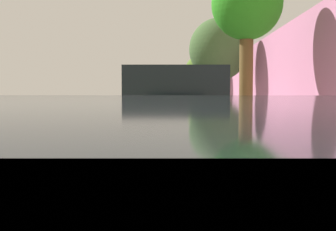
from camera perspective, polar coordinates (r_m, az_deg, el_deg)
ground at (r=18.70m, az=-1.68°, el=-1.27°), size 71.64×71.64×0.00m
sidewalk at (r=18.87m, az=10.27°, el=-1.06°), size 3.14×44.77×0.14m
curb_edge at (r=18.70m, az=5.27°, el=-1.06°), size 0.16×44.77×0.14m
lane_stripe_centre at (r=18.91m, az=-11.69°, el=-1.27°), size 0.14×44.20×0.01m
lane_stripe_bike_edge at (r=18.67m, az=0.76°, el=-1.26°), size 0.12×44.77×0.01m
building_facade at (r=19.17m, az=15.74°, el=5.15°), size 0.50×44.77×4.30m
parked_pickup_green_second at (r=6.53m, az=1.09°, el=-2.15°), size 2.13×5.35×1.95m
parked_suv_black_mid at (r=15.17m, az=1.85°, el=1.52°), size 2.12×4.77×1.99m
parked_suv_white_far at (r=23.41m, az=1.78°, el=2.20°), size 2.02×4.73×1.99m
parked_sedan_silver_farthest at (r=36.97m, az=2.13°, el=2.23°), size 2.06×4.51×1.52m
bicycle_at_curb at (r=10.91m, az=5.27°, el=-2.76°), size 1.20×1.29×0.73m
cyclist_with_backpack at (r=10.41m, az=6.65°, el=1.11°), size 0.52×0.55×1.81m
street_tree_mid_block at (r=14.08m, az=10.83°, el=14.48°), size 2.30×2.30×5.43m
street_tree_far_end at (r=23.86m, az=7.03°, el=8.98°), size 3.37×3.37×5.51m
street_tree_corner at (r=37.76m, az=5.10°, el=6.29°), size 3.53×3.53×4.73m
fire_hydrant at (r=17.77m, az=6.84°, el=0.30°), size 0.22×0.22×0.84m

